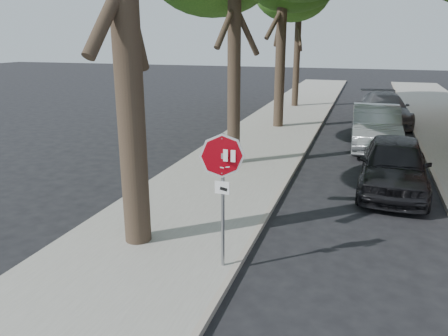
% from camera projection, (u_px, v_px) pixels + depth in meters
% --- Properties ---
extents(ground, '(120.00, 120.00, 0.00)m').
position_uv_depth(ground, '(258.00, 276.00, 8.27)').
color(ground, black).
rests_on(ground, ground).
extents(sidewalk_left, '(4.00, 55.00, 0.12)m').
position_uv_depth(sidewalk_left, '(267.00, 135.00, 19.92)').
color(sidewalk_left, gray).
rests_on(sidewalk_left, ground).
extents(curb_left, '(0.12, 55.00, 0.13)m').
position_uv_depth(curb_left, '(312.00, 138.00, 19.31)').
color(curb_left, '#9E9384').
rests_on(curb_left, ground).
extents(curb_right, '(0.12, 55.00, 0.13)m').
position_uv_depth(curb_right, '(420.00, 145.00, 18.01)').
color(curb_right, '#9E9384').
rests_on(curb_right, ground).
extents(stop_sign, '(0.76, 0.34, 2.61)m').
position_uv_depth(stop_sign, '(222.00, 176.00, 7.89)').
color(stop_sign, gray).
rests_on(stop_sign, sidewalk_left).
extents(car_a, '(2.07, 4.74, 1.59)m').
position_uv_depth(car_a, '(394.00, 165.00, 12.69)').
color(car_a, black).
rests_on(car_a, ground).
extents(car_b, '(2.01, 5.24, 1.70)m').
position_uv_depth(car_b, '(375.00, 127.00, 17.71)').
color(car_b, gray).
rests_on(car_b, ground).
extents(car_c, '(2.91, 5.65, 1.57)m').
position_uv_depth(car_c, '(384.00, 109.00, 22.67)').
color(car_c, '#55565B').
rests_on(car_c, ground).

